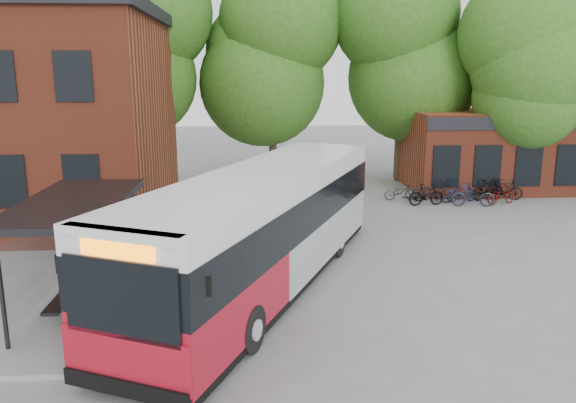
{
  "coord_description": "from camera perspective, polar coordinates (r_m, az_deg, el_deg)",
  "views": [
    {
      "loc": [
        -0.05,
        -14.74,
        5.9
      ],
      "look_at": [
        0.97,
        2.25,
        2.0
      ],
      "focal_mm": 35.0,
      "sensor_mm": 36.0,
      "label": 1
    }
  ],
  "objects": [
    {
      "name": "shop_row",
      "position": [
        32.68,
        24.11,
        4.92
      ],
      "size": [
        14.0,
        6.2,
        4.0
      ],
      "primitive_type": null,
      "color": "brown",
      "rests_on": "ground"
    },
    {
      "name": "bicycle_2",
      "position": [
        27.07,
        14.48,
        0.99
      ],
      "size": [
        2.03,
        1.21,
        1.01
      ],
      "primitive_type": "imported",
      "rotation": [
        0.0,
        0.0,
        1.27
      ],
      "color": "black",
      "rests_on": "ground"
    },
    {
      "name": "tree_0",
      "position": [
        31.31,
        -14.71,
        11.76
      ],
      "size": [
        7.92,
        7.92,
        11.0
      ],
      "primitive_type": null,
      "color": "#2A5917",
      "rests_on": "ground"
    },
    {
      "name": "bicycle_1",
      "position": [
        26.3,
        13.88,
        0.68
      ],
      "size": [
        1.72,
        0.67,
        1.01
      ],
      "primitive_type": "imported",
      "rotation": [
        0.0,
        0.0,
        1.69
      ],
      "color": "black",
      "rests_on": "ground"
    },
    {
      "name": "bicycle_6",
      "position": [
        27.57,
        20.85,
        0.57
      ],
      "size": [
        1.67,
        1.09,
        0.83
      ],
      "primitive_type": "imported",
      "rotation": [
        0.0,
        0.0,
        1.94
      ],
      "color": "#5F130E",
      "rests_on": "ground"
    },
    {
      "name": "bicycle_3",
      "position": [
        27.49,
        17.25,
        0.91
      ],
      "size": [
        1.6,
        0.71,
        0.93
      ],
      "primitive_type": "imported",
      "rotation": [
        0.0,
        0.0,
        1.75
      ],
      "color": "navy",
      "rests_on": "ground"
    },
    {
      "name": "bike_rail",
      "position": [
        27.05,
        16.81,
        0.15
      ],
      "size": [
        5.2,
        0.1,
        0.38
      ],
      "primitive_type": null,
      "color": "#232326",
      "rests_on": "ground"
    },
    {
      "name": "bus_shelter",
      "position": [
        15.11,
        -20.48,
        -5.06
      ],
      "size": [
        3.6,
        7.0,
        2.9
      ],
      "primitive_type": null,
      "color": "#232326",
      "rests_on": "ground"
    },
    {
      "name": "bicycle_4",
      "position": [
        26.7,
        18.27,
        0.58
      ],
      "size": [
        1.98,
        0.89,
        1.0
      ],
      "primitive_type": "imported",
      "rotation": [
        0.0,
        0.0,
        1.45
      ],
      "color": "#242329",
      "rests_on": "ground"
    },
    {
      "name": "bicycle_7",
      "position": [
        28.58,
        21.17,
        1.13
      ],
      "size": [
        1.72,
        0.73,
        1.0
      ],
      "primitive_type": "imported",
      "rotation": [
        0.0,
        0.0,
        1.41
      ],
      "color": "black",
      "rests_on": "ground"
    },
    {
      "name": "bicycle_5",
      "position": [
        28.23,
        19.69,
        1.13
      ],
      "size": [
        1.77,
        0.89,
        1.02
      ],
      "primitive_type": "imported",
      "rotation": [
        0.0,
        0.0,
        1.82
      ],
      "color": "black",
      "rests_on": "ground"
    },
    {
      "name": "ground",
      "position": [
        15.87,
        -3.04,
        -8.93
      ],
      "size": [
        100.0,
        100.0,
        0.0
      ],
      "primitive_type": "plane",
      "color": "slate"
    },
    {
      "name": "tree_2",
      "position": [
        31.78,
        11.48,
        11.93
      ],
      "size": [
        7.92,
        7.92,
        11.0
      ],
      "primitive_type": null,
      "color": "#2A5917",
      "rests_on": "ground"
    },
    {
      "name": "tree_1",
      "position": [
        31.76,
        -1.58,
        11.63
      ],
      "size": [
        7.92,
        7.92,
        10.4
      ],
      "primitive_type": null,
      "color": "#2A5917",
      "rests_on": "ground"
    },
    {
      "name": "city_bus",
      "position": [
        15.65,
        -2.34,
        -2.84
      ],
      "size": [
        7.82,
        13.03,
        3.31
      ],
      "primitive_type": null,
      "rotation": [
        0.0,
        0.0,
        -0.42
      ],
      "color": "#A61020",
      "rests_on": "ground"
    },
    {
      "name": "bicycle_0",
      "position": [
        27.15,
        11.33,
        0.96
      ],
      "size": [
        1.54,
        0.59,
        0.8
      ],
      "primitive_type": "imported",
      "rotation": [
        0.0,
        0.0,
        1.61
      ],
      "color": "#25252B",
      "rests_on": "ground"
    },
    {
      "name": "tree_3",
      "position": [
        29.78,
        22.88,
        9.48
      ],
      "size": [
        7.04,
        7.04,
        9.28
      ],
      "primitive_type": null,
      "color": "#2A5917",
      "rests_on": "ground"
    }
  ]
}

